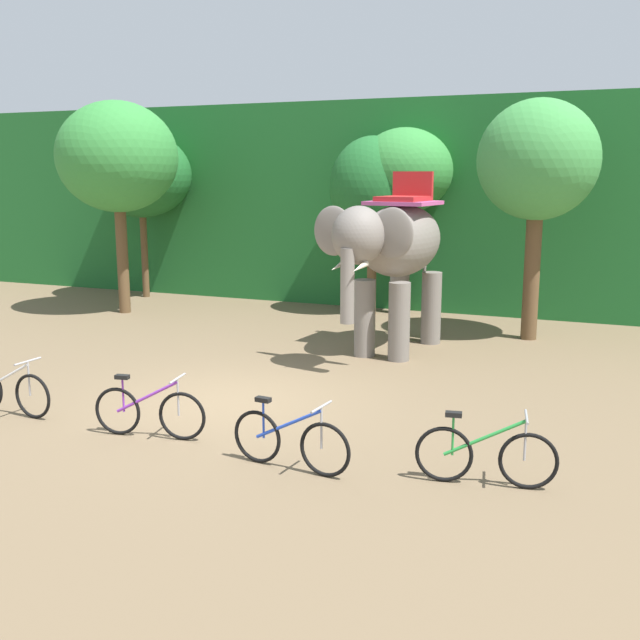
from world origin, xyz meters
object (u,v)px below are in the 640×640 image
tree_center_right (141,175)px  tree_left (538,162)px  bike_blue (290,441)px  tree_far_left (117,158)px  tree_center (405,173)px  bike_green (485,455)px  tree_far_right (373,188)px  elephant (394,249)px  bike_purple (149,412)px  bike_white (9,390)px

tree_center_right → tree_left: 11.80m
tree_center_right → bike_blue: (9.82, -10.78, -3.30)m
tree_far_left → tree_center: size_ratio=1.14×
tree_left → bike_green: 9.40m
bike_green → tree_far_left: bearing=144.8°
tree_far_right → bike_green: (4.89, -10.28, -2.98)m
tree_far_left → tree_far_right: 6.78m
tree_center_right → elephant: 10.16m
bike_purple → elephant: bearing=75.0°
tree_far_left → bike_purple: bearing=-51.3°
tree_center → bike_purple: 11.29m
tree_center → elephant: (1.07, -4.41, -1.56)m
bike_green → bike_purple: bearing=-178.4°
tree_center → bike_blue: bearing=-81.1°
tree_center_right → tree_far_left: tree_far_left is taller
tree_center → bike_blue: (1.73, -11.06, -3.37)m
tree_far_left → bike_green: size_ratio=3.31×
bike_green → tree_center_right: bearing=139.8°
tree_center → bike_green: bearing=-68.7°
bike_white → bike_blue: same height
tree_far_left → bike_green: 14.20m
tree_center → bike_purple: size_ratio=2.90×
bike_white → tree_center: bearing=72.9°
tree_far_right → bike_green: bearing=-64.5°
bike_green → bike_white: bearing=-179.4°
tree_far_left → elephant: size_ratio=1.33×
tree_left → bike_green: bearing=-86.4°
tree_left → bike_white: 11.70m
bike_blue → tree_center_right: bearing=132.3°
bike_purple → bike_green: size_ratio=1.00×
tree_far_right → tree_center: 0.92m
bike_white → tree_center_right: bearing=114.7°
tree_far_right → bike_purple: (0.14, -10.42, -2.98)m
tree_far_right → elephant: tree_far_right is taller
bike_purple → tree_far_right: bearing=90.7°
tree_far_right → tree_center: size_ratio=0.96×
tree_left → bike_blue: tree_left is taller
tree_far_left → bike_blue: (8.80, -8.34, -3.76)m
tree_far_right → bike_white: (-2.53, -10.37, -2.98)m
tree_far_right → tree_center_right: bearing=179.6°
tree_center_right → elephant: (9.16, -4.13, -1.49)m
tree_center → bike_green: (4.13, -10.62, -3.37)m
tree_center_right → tree_far_left: 2.68m
tree_far_right → tree_left: size_ratio=0.88×
tree_far_right → bike_green: 11.77m
tree_center → bike_white: tree_center is taller
bike_green → elephant: bearing=116.2°
bike_blue → bike_green: (2.40, 0.45, 0.00)m
tree_left → bike_white: bearing=-128.2°
elephant → bike_green: (3.06, -6.20, -1.82)m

